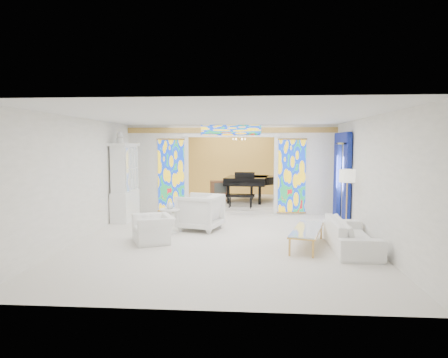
# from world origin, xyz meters

# --- Properties ---
(floor) EXTENTS (12.00, 12.00, 0.00)m
(floor) POSITION_xyz_m (0.00, 0.00, 0.00)
(floor) COLOR silver
(floor) RESTS_ON ground
(ceiling) EXTENTS (7.00, 12.00, 0.02)m
(ceiling) POSITION_xyz_m (0.00, 0.00, 3.00)
(ceiling) COLOR silver
(ceiling) RESTS_ON wall_back
(wall_back) EXTENTS (7.00, 0.02, 3.00)m
(wall_back) POSITION_xyz_m (0.00, 6.00, 1.50)
(wall_back) COLOR silver
(wall_back) RESTS_ON floor
(wall_front) EXTENTS (7.00, 0.02, 3.00)m
(wall_front) POSITION_xyz_m (0.00, -6.00, 1.50)
(wall_front) COLOR silver
(wall_front) RESTS_ON floor
(wall_left) EXTENTS (0.02, 12.00, 3.00)m
(wall_left) POSITION_xyz_m (-3.50, 0.00, 1.50)
(wall_left) COLOR silver
(wall_left) RESTS_ON floor
(wall_right) EXTENTS (0.02, 12.00, 3.00)m
(wall_right) POSITION_xyz_m (3.50, 0.00, 1.50)
(wall_right) COLOR silver
(wall_right) RESTS_ON floor
(partition_wall) EXTENTS (7.00, 0.22, 3.00)m
(partition_wall) POSITION_xyz_m (0.00, 2.00, 1.65)
(partition_wall) COLOR silver
(partition_wall) RESTS_ON floor
(stained_glass_left) EXTENTS (0.90, 0.04, 2.40)m
(stained_glass_left) POSITION_xyz_m (-2.03, 1.89, 1.30)
(stained_glass_left) COLOR gold
(stained_glass_left) RESTS_ON partition_wall
(stained_glass_right) EXTENTS (0.90, 0.04, 2.40)m
(stained_glass_right) POSITION_xyz_m (2.03, 1.89, 1.30)
(stained_glass_right) COLOR gold
(stained_glass_right) RESTS_ON partition_wall
(stained_glass_transom) EXTENTS (2.00, 0.04, 0.34)m
(stained_glass_transom) POSITION_xyz_m (0.00, 1.89, 2.82)
(stained_glass_transom) COLOR gold
(stained_glass_transom) RESTS_ON partition_wall
(alcove_platform) EXTENTS (6.80, 3.80, 0.18)m
(alcove_platform) POSITION_xyz_m (0.00, 4.10, 0.09)
(alcove_platform) COLOR silver
(alcove_platform) RESTS_ON floor
(gold_curtain_back) EXTENTS (6.70, 0.10, 2.90)m
(gold_curtain_back) POSITION_xyz_m (0.00, 5.88, 1.50)
(gold_curtain_back) COLOR #F7BA56
(gold_curtain_back) RESTS_ON wall_back
(chandelier) EXTENTS (0.48, 0.48, 0.30)m
(chandelier) POSITION_xyz_m (0.20, 4.00, 2.55)
(chandelier) COLOR gold
(chandelier) RESTS_ON ceiling
(blue_drapes) EXTENTS (0.14, 1.85, 2.65)m
(blue_drapes) POSITION_xyz_m (3.40, 0.70, 1.58)
(blue_drapes) COLOR navy
(blue_drapes) RESTS_ON wall_right
(china_cabinet) EXTENTS (0.56, 1.46, 2.72)m
(china_cabinet) POSITION_xyz_m (-3.22, 0.60, 1.17)
(china_cabinet) COLOR white
(china_cabinet) RESTS_ON floor
(armchair_left) EXTENTS (1.22, 1.28, 0.65)m
(armchair_left) POSITION_xyz_m (-1.64, -2.14, 0.32)
(armchair_left) COLOR silver
(armchair_left) RESTS_ON floor
(armchair_right) EXTENTS (1.35, 1.33, 0.99)m
(armchair_right) POSITION_xyz_m (-0.70, -0.66, 0.50)
(armchair_right) COLOR silver
(armchair_right) RESTS_ON floor
(sofa) EXTENTS (0.95, 2.32, 0.67)m
(sofa) POSITION_xyz_m (2.95, -2.46, 0.34)
(sofa) COLOR silver
(sofa) RESTS_ON floor
(side_table) EXTENTS (0.68, 0.68, 0.66)m
(side_table) POSITION_xyz_m (-1.43, -1.19, 0.43)
(side_table) COLOR white
(side_table) RESTS_ON floor
(vase) EXTENTS (0.24, 0.24, 0.21)m
(vase) POSITION_xyz_m (-1.43, -1.19, 0.77)
(vase) COLOR white
(vase) RESTS_ON side_table
(coffee_table) EXTENTS (1.05, 1.99, 0.43)m
(coffee_table) POSITION_xyz_m (1.99, -2.31, 0.39)
(coffee_table) COLOR silver
(coffee_table) RESTS_ON floor
(floor_lamp) EXTENTS (0.52, 0.52, 1.70)m
(floor_lamp) POSITION_xyz_m (3.20, -0.86, 1.45)
(floor_lamp) COLOR gold
(floor_lamp) RESTS_ON floor
(grand_piano) EXTENTS (2.05, 2.96, 1.16)m
(grand_piano) POSITION_xyz_m (0.66, 3.76, 0.96)
(grand_piano) COLOR black
(grand_piano) RESTS_ON alcove_platform
(tv_console) EXTENTS (0.77, 0.59, 0.80)m
(tv_console) POSITION_xyz_m (-0.51, 3.43, 0.70)
(tv_console) COLOR brown
(tv_console) RESTS_ON alcove_platform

